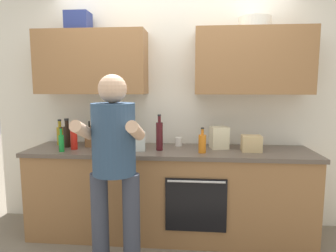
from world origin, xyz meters
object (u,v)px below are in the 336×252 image
at_px(bottle_soda, 61,142).
at_px(grocery_bag_rice, 219,138).
at_px(knife_block, 92,136).
at_px(bottle_soy, 67,135).
at_px(cup_tea, 100,148).
at_px(bottle_wine, 159,135).
at_px(bottle_oil, 60,135).
at_px(grocery_bag_produce, 133,141).
at_px(cup_coffee, 179,142).
at_px(potted_herb, 111,130).
at_px(bottle_juice, 202,143).
at_px(grocery_bag_bread, 251,143).
at_px(bottle_hotsauce, 74,137).
at_px(person_standing, 114,160).

relative_size(bottle_soda, grocery_bag_rice, 1.08).
height_order(knife_block, grocery_bag_rice, knife_block).
bearing_deg(bottle_soy, cup_tea, -25.11).
xyz_separation_m(bottle_wine, bottle_oil, (-1.10, 0.18, -0.04)).
height_order(bottle_soy, grocery_bag_rice, bottle_soy).
bearing_deg(grocery_bag_produce, cup_coffee, 28.25).
bearing_deg(grocery_bag_rice, potted_herb, 179.71).
distance_m(bottle_juice, bottle_soda, 1.36).
bearing_deg(bottle_juice, cup_coffee, 127.98).
height_order(knife_block, grocery_bag_bread, knife_block).
distance_m(bottle_juice, grocery_bag_rice, 0.29).
relative_size(bottle_juice, knife_block, 0.90).
height_order(bottle_juice, bottle_wine, bottle_wine).
xyz_separation_m(bottle_wine, bottle_hotsauce, (-0.86, -0.03, -0.03)).
relative_size(cup_tea, grocery_bag_rice, 0.40).
height_order(cup_coffee, grocery_bag_bread, grocery_bag_bread).
relative_size(bottle_soy, grocery_bag_rice, 1.36).
bearing_deg(cup_tea, bottle_soy, 154.89).
bearing_deg(bottle_hotsauce, bottle_wine, 2.06).
relative_size(potted_herb, grocery_bag_bread, 1.55).
height_order(bottle_soda, bottle_oil, bottle_oil).
relative_size(bottle_hotsauce, bottle_oil, 1.00).
relative_size(bottle_soy, potted_herb, 1.03).
relative_size(person_standing, grocery_bag_produce, 6.98).
relative_size(bottle_hotsauce, potted_herb, 0.95).
bearing_deg(grocery_bag_bread, bottle_oil, 175.36).
bearing_deg(bottle_juice, knife_block, 169.47).
bearing_deg(knife_block, bottle_soy, -164.58).
distance_m(bottle_soy, cup_tea, 0.45).
xyz_separation_m(bottle_soda, cup_tea, (0.37, 0.03, -0.05)).
relative_size(bottle_wine, cup_coffee, 3.81).
relative_size(person_standing, knife_block, 6.00).
distance_m(bottle_hotsauce, grocery_bag_rice, 1.47).
relative_size(cup_tea, potted_herb, 0.30).
distance_m(person_standing, bottle_oil, 1.16).
bearing_deg(person_standing, bottle_soda, 143.18).
bearing_deg(potted_herb, grocery_bag_bread, -5.22).
bearing_deg(bottle_hotsauce, knife_block, 52.67).
relative_size(bottle_wine, grocery_bag_rice, 1.61).
distance_m(knife_block, grocery_bag_produce, 0.50).
bearing_deg(bottle_wine, potted_herb, 164.13).
distance_m(cup_tea, grocery_bag_produce, 0.33).
xyz_separation_m(bottle_soda, potted_herb, (0.41, 0.30, 0.08)).
xyz_separation_m(bottle_oil, grocery_bag_rice, (1.70, -0.04, 0.00)).
bearing_deg(grocery_bag_bread, grocery_bag_produce, -178.48).
distance_m(person_standing, bottle_wine, 0.70).
xyz_separation_m(bottle_oil, grocery_bag_produce, (0.84, -0.19, -0.02)).
xyz_separation_m(person_standing, grocery_bag_rice, (0.88, 0.78, 0.05)).
bearing_deg(bottle_soda, knife_block, 54.46).
bearing_deg(grocery_bag_bread, person_standing, -150.91).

